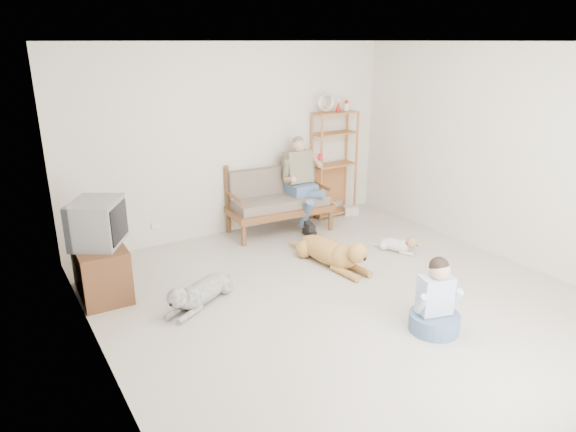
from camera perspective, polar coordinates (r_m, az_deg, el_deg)
floor at (r=5.68m, az=7.00°, el=-9.71°), size 5.50×5.50×0.00m
ceiling at (r=4.99m, az=8.30°, el=18.66°), size 5.50×5.50×0.00m
wall_back at (r=7.45m, az=-5.92°, el=8.34°), size 5.00×0.00×5.00m
wall_left at (r=4.14m, az=-20.46°, el=-1.48°), size 0.00×5.50×5.50m
wall_right at (r=6.99m, az=23.85°, el=6.12°), size 0.00×5.50×5.50m
loveseat at (r=7.59m, az=-1.19°, el=1.92°), size 1.56×0.83×0.95m
man at (r=7.54m, az=1.80°, el=2.98°), size 0.52×0.75×1.22m
etagere at (r=8.21m, az=5.14°, el=5.85°), size 0.74×0.32×1.96m
book_stack at (r=8.46m, az=6.97°, el=0.64°), size 0.27×0.23×0.14m
tv_stand at (r=6.10m, az=-20.14°, el=-5.56°), size 0.53×0.92×0.60m
crt_tv at (r=5.90m, az=-20.42°, el=-0.68°), size 0.72×0.75×0.49m
wall_outlet at (r=7.27m, az=-14.47°, el=-1.03°), size 0.12×0.02×0.08m
golden_retriever at (r=6.51m, az=5.03°, el=-4.03°), size 0.46×1.44×0.44m
shaggy_dog at (r=5.65m, az=-9.90°, el=-8.40°), size 1.03×0.70×0.35m
terrier at (r=7.08m, az=12.32°, el=-3.11°), size 0.36×0.61×0.25m
child at (r=5.25m, az=16.05°, el=-9.44°), size 0.49×0.49×0.78m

